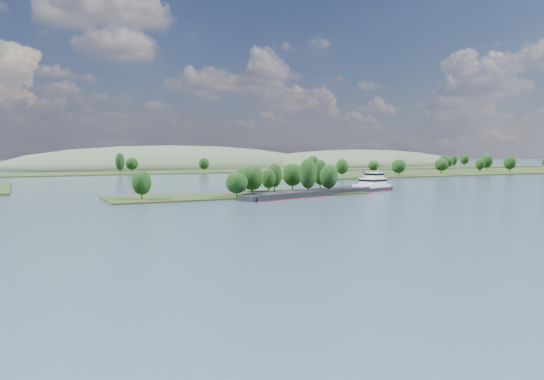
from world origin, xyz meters
TOP-DOWN VIEW (x-y plane):
  - ground at (0.00, 120.00)m, footprint 1800.00×1800.00m
  - tree_island at (7.55, 179.14)m, footprint 100.00×33.21m
  - right_bank at (230.86, 299.36)m, footprint 320.00×90.00m
  - back_shoreline at (7.55, 399.75)m, footprint 900.00×60.00m
  - hill_east at (260.00, 470.00)m, footprint 260.00×140.00m
  - hill_west at (60.00, 500.00)m, footprint 320.00×160.00m
  - cargo_barge at (37.20, 171.42)m, footprint 80.04×32.28m

SIDE VIEW (x-z plane):
  - ground at x=0.00m, z-range 0.00..0.00m
  - hill_east at x=260.00m, z-range -18.00..18.00m
  - hill_west at x=60.00m, z-range -22.00..22.00m
  - back_shoreline at x=7.55m, z-range -7.41..8.85m
  - right_bank at x=230.86m, z-range -6.43..8.46m
  - cargo_barge at x=37.20m, z-range -4.08..6.83m
  - tree_island at x=7.55m, z-range -3.39..11.63m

